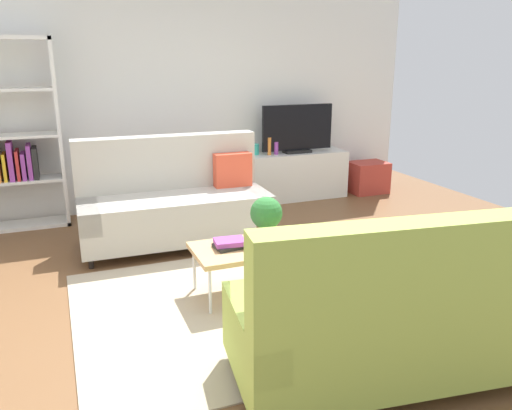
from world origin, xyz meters
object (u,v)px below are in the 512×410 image
potted_plant (266,216)px  table_book_0 (230,246)px  couch_beige (175,202)px  vase_0 (255,149)px  tv (297,129)px  bottle_1 (276,148)px  storage_trunk (368,177)px  tv_console (296,175)px  bottle_0 (269,146)px  bookshelf (6,144)px  couch_green (394,314)px  coffee_table (260,248)px

potted_plant → table_book_0: (-0.33, -0.03, -0.20)m
couch_beige → vase_0: size_ratio=13.44×
tv → bottle_1: (-0.31, -0.02, -0.23)m
storage_trunk → vase_0: vase_0 is taller
tv_console → bottle_0: 0.60m
tv → bookshelf: size_ratio=0.48×
couch_green → potted_plant: size_ratio=5.29×
potted_plant → storage_trunk: bearing=42.9°
bookshelf → bottle_1: bearing=-1.1°
couch_green → tv: (1.28, 3.95, 0.51)m
couch_beige → potted_plant: 1.45m
tv_console → bottle_1: 0.51m
tv_console → potted_plant: 2.91m
tv → bookshelf: bookshelf is taller
couch_beige → coffee_table: bearing=106.4°
coffee_table → tv: 3.02m
couch_green → table_book_0: couch_green is taller
couch_beige → potted_plant: bearing=110.0°
tv_console → tv: size_ratio=1.40×
storage_trunk → table_book_0: 3.79m
tv → table_book_0: (-1.80, -2.51, -0.52)m
tv → coffee_table: bearing=-121.5°
bookshelf → table_book_0: size_ratio=8.75×
bottle_0 → vase_0: bearing=151.7°
couch_beige → storage_trunk: 3.22m
vase_0 → couch_green: bearing=-99.8°
bottle_1 → coffee_table: bearing=-116.2°
couch_green → table_book_0: (-0.53, 1.45, -0.01)m
tv → couch_green: bearing=-107.9°
couch_beige → tv_console: couch_beige is taller
tv → bookshelf: (-3.53, 0.04, 0.01)m
couch_beige → table_book_0: bearing=96.7°
tv → vase_0: bearing=173.1°
couch_green → bottle_1: size_ratio=11.83×
potted_plant → tv: bearing=59.2°
coffee_table → bottle_0: bearing=65.6°
couch_beige → table_book_0: (0.13, -1.39, -0.01)m
coffee_table → potted_plant: bearing=38.7°
couch_beige → tv_console: (1.94, 1.13, -0.12)m
coffee_table → storage_trunk: bearing=42.8°
vase_0 → potted_plant: bearing=-109.4°
couch_green → storage_trunk: bearing=65.9°
couch_beige → storage_trunk: size_ratio=3.69×
coffee_table → bottle_0: (1.14, 2.51, 0.36)m
coffee_table → storage_trunk: (2.65, 2.45, -0.17)m
couch_green → vase_0: bearing=87.6°
couch_green → vase_0: size_ratio=13.97×
coffee_table → bookshelf: (-1.98, 2.57, 0.57)m
tv → bottle_0: bearing=-177.2°
bookshelf → bottle_0: 3.12m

